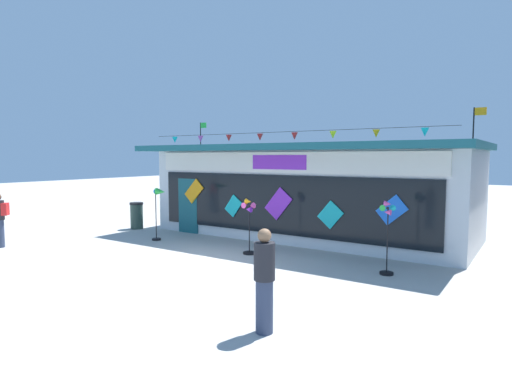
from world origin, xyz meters
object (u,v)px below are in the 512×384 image
at_px(wind_spinner_far_left, 160,201).
at_px(person_near_camera, 264,280).
at_px(wind_spinner_center_left, 387,231).
at_px(wind_spinner_left, 249,220).
at_px(trash_bin, 137,215).
at_px(kite_shop_building, 309,190).

xyz_separation_m(wind_spinner_far_left, person_near_camera, (6.93, -4.32, -0.48)).
distance_m(wind_spinner_far_left, wind_spinner_center_left, 7.53).
xyz_separation_m(wind_spinner_left, trash_bin, (-6.14, 1.14, -0.47)).
height_order(wind_spinner_far_left, wind_spinner_left, wind_spinner_far_left).
distance_m(kite_shop_building, person_near_camera, 8.76).
relative_size(kite_shop_building, person_near_camera, 6.69).
height_order(wind_spinner_center_left, person_near_camera, wind_spinner_center_left).
relative_size(kite_shop_building, wind_spinner_center_left, 6.34).
bearing_deg(kite_shop_building, wind_spinner_far_left, -134.02).
relative_size(wind_spinner_left, wind_spinner_center_left, 0.91).
bearing_deg(person_near_camera, wind_spinner_far_left, -159.50).
relative_size(kite_shop_building, wind_spinner_left, 6.98).
bearing_deg(trash_bin, wind_spinner_far_left, -24.82).
height_order(wind_spinner_left, wind_spinner_center_left, wind_spinner_center_left).
bearing_deg(trash_bin, wind_spinner_left, -10.54).
relative_size(wind_spinner_far_left, wind_spinner_left, 1.09).
xyz_separation_m(kite_shop_building, trash_bin, (-6.18, -2.58, -1.11)).
distance_m(kite_shop_building, wind_spinner_center_left, 5.37).
height_order(wind_spinner_left, person_near_camera, person_near_camera).
bearing_deg(wind_spinner_center_left, wind_spinner_left, -179.01).
distance_m(kite_shop_building, wind_spinner_left, 3.77).
bearing_deg(wind_spinner_far_left, trash_bin, 155.18).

